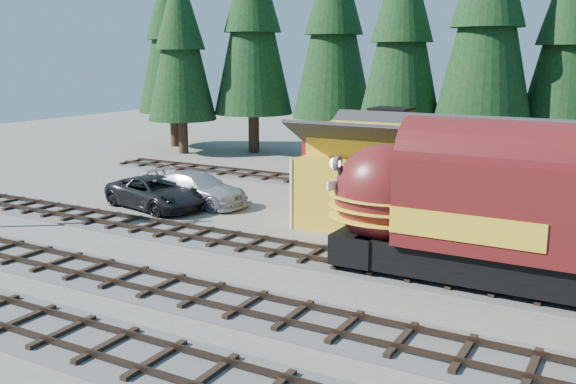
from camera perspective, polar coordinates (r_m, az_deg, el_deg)
The scene contains 8 objects.
ground at distance 22.19m, azimuth 4.41°, elevation -9.72°, with size 120.00×120.00×0.00m, color #6B665B.
track_spur at distance 41.97m, azimuth 2.51°, elevation 0.87°, with size 32.00×3.20×0.33m.
depot at distance 30.91m, azimuth 12.81°, elevation 1.99°, with size 12.80×7.00×5.30m.
conifer_backdrop at distance 44.04m, azimuth 22.52°, elevation 13.35°, with size 79.22×22.57×15.89m.
locomotive at distance 23.52m, azimuth 22.20°, elevation -2.49°, with size 16.92×3.36×4.60m.
caboose at distance 39.88m, azimuth 7.91°, elevation 3.53°, with size 9.01×2.61×4.68m.
pickup_truck_a at distance 35.65m, azimuth -11.70°, elevation -0.07°, with size 2.88×6.24×1.73m, color black.
pickup_truck_b at distance 36.17m, azimuth -8.08°, elevation 0.31°, with size 2.55×6.27×1.82m, color #ACAEB4.
Camera 1 is at (8.64, -18.70, 8.24)m, focal length 40.00 mm.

